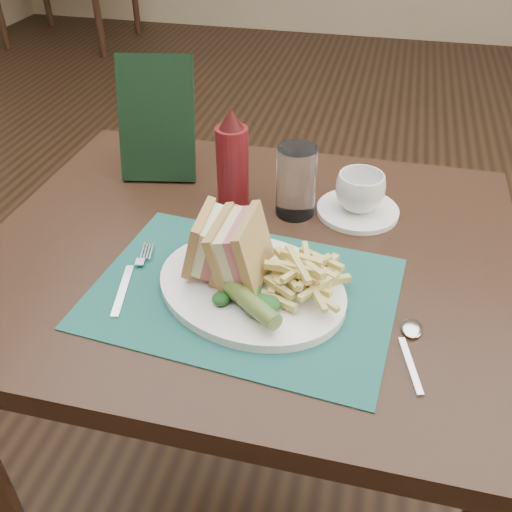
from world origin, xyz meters
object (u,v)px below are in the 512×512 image
Objects in this scene: check_presenter at (157,119)px; table_main at (250,392)px; placemat at (244,292)px; sandwich_half_a at (199,240)px; plate at (251,287)px; coffee_cup at (360,192)px; sandwich_half_b at (227,247)px; ketchup_bottle at (232,158)px; drinking_glass at (296,182)px; saucer at (358,211)px.

table_main is at bearing -52.81° from check_presenter.
sandwich_half_a is (-0.08, 0.03, 0.07)m from placemat.
placemat is at bearing -22.72° from sandwich_half_a.
coffee_cup is at bearing 84.34° from plate.
sandwich_half_b is 0.59× the size of ketchup_bottle.
check_presenter is at bearing 128.17° from placemat.
coffee_cup is at bearing 41.49° from table_main.
table_main is 0.46m from drinking_glass.
placemat is 0.25m from drinking_glass.
ketchup_bottle reaches higher than coffee_cup.
sandwich_half_a is at bearing -120.55° from table_main.
saucer is 0.62× the size of check_presenter.
coffee_cup is (0.15, 0.27, 0.04)m from placemat.
coffee_cup is 0.42m from check_presenter.
check_presenter is (-0.27, 0.32, 0.11)m from plate.
table_main is 0.46m from sandwich_half_b.
table_main is at bearing 56.52° from sandwich_half_a.
ketchup_bottle is at bearing -175.98° from saucer.
table_main is 1.99× the size of placemat.
drinking_glass is at bearing 65.51° from table_main.
saucer is at bearing 4.02° from ketchup_bottle.
placemat is at bearing -136.11° from plate.
sandwich_half_a is 0.41× the size of check_presenter.
ketchup_bottle reaches higher than sandwich_half_a.
saucer reaches higher than placemat.
plate is (0.01, 0.00, 0.01)m from placemat.
placemat is 0.08m from sandwich_half_b.
placemat is 0.01m from plate.
placemat is at bearing -118.66° from saucer.
ketchup_bottle is at bearing 89.41° from sandwich_half_a.
table_main is at bearing 88.88° from sandwich_half_b.
table_main is 0.58m from check_presenter.
sandwich_half_a is at bearing -70.03° from check_presenter.
table_main is 6.92× the size of drinking_glass.
table_main is 0.40m from plate.
drinking_glass reaches higher than placemat.
saucer is 0.13m from drinking_glass.
check_presenter reaches higher than plate.
sandwich_half_a reaches higher than table_main.
coffee_cup is at bearing 61.34° from placemat.
coffee_cup is at bearing 57.43° from sandwich_half_b.
plate is 1.61× the size of ketchup_bottle.
ketchup_bottle reaches higher than drinking_glass.
saucer is at bearing 84.34° from plate.
check_presenter is (-0.29, 0.09, 0.05)m from drinking_glass.
sandwich_half_b reaches higher than plate.
table_main is at bearing -64.65° from ketchup_bottle.
check_presenter reaches higher than saucer.
placemat is 0.28m from ketchup_bottle.
saucer is 0.04m from coffee_cup.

